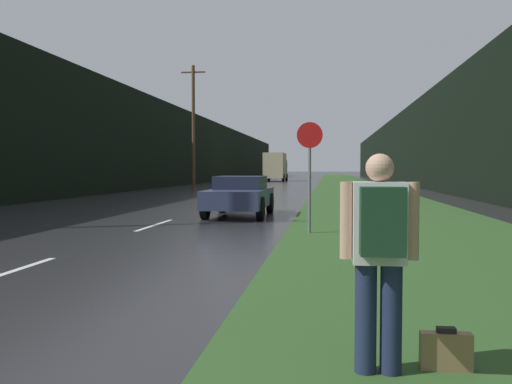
% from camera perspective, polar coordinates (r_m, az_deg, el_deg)
% --- Properties ---
extents(grass_verge, '(6.00, 240.00, 0.02)m').
position_cam_1_polar(grass_verge, '(41.21, 10.36, 0.31)').
color(grass_verge, '#2D5123').
rests_on(grass_verge, ground_plane).
extents(lane_stripe_b, '(0.12, 3.00, 0.01)m').
position_cam_1_polar(lane_stripe_b, '(8.65, -25.35, -7.92)').
color(lane_stripe_b, silver).
rests_on(lane_stripe_b, ground_plane).
extents(lane_stripe_c, '(0.12, 3.00, 0.01)m').
position_cam_1_polar(lane_stripe_c, '(14.95, -10.58, -3.43)').
color(lane_stripe_c, silver).
rests_on(lane_stripe_c, ground_plane).
extents(lane_stripe_d, '(0.12, 3.00, 0.01)m').
position_cam_1_polar(lane_stripe_d, '(21.69, -4.80, -1.58)').
color(lane_stripe_d, silver).
rests_on(lane_stripe_d, ground_plane).
extents(treeline_far_side, '(2.00, 140.00, 7.08)m').
position_cam_1_polar(treeline_far_side, '(53.13, -8.03, 4.61)').
color(treeline_far_side, black).
rests_on(treeline_far_side, ground_plane).
extents(treeline_near_side, '(2.00, 140.00, 7.08)m').
position_cam_1_polar(treeline_near_side, '(51.79, 16.52, 4.59)').
color(treeline_near_side, black).
rests_on(treeline_near_side, ground_plane).
extents(utility_pole_far, '(1.80, 0.24, 9.14)m').
position_cam_1_polar(utility_pole_far, '(40.62, -6.60, 6.93)').
color(utility_pole_far, '#4C3823').
rests_on(utility_pole_far, ground_plane).
extents(stop_sign, '(0.60, 0.07, 2.61)m').
position_cam_1_polar(stop_sign, '(12.72, 5.66, 2.61)').
color(stop_sign, slate).
rests_on(stop_sign, ground_plane).
extents(hitchhiker_with_backpack, '(0.57, 0.40, 1.64)m').
position_cam_1_polar(hitchhiker_with_backpack, '(4.04, 12.88, -5.90)').
color(hitchhiker_with_backpack, '#1E2847').
rests_on(hitchhiker_with_backpack, ground_plane).
extents(suitcase, '(0.38, 0.11, 0.34)m').
position_cam_1_polar(suitcase, '(4.45, 19.36, -15.59)').
color(suitcase, olive).
rests_on(suitcase, ground_plane).
extents(car_passing_near, '(1.89, 4.28, 1.29)m').
position_cam_1_polar(car_passing_near, '(17.54, -1.70, -0.32)').
color(car_passing_near, '#2D3856').
rests_on(car_passing_near, ground_plane).
extents(delivery_truck, '(2.55, 7.81, 3.44)m').
position_cam_1_polar(delivery_truck, '(67.23, 2.09, 2.70)').
color(delivery_truck, '#6E684F').
rests_on(delivery_truck, ground_plane).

